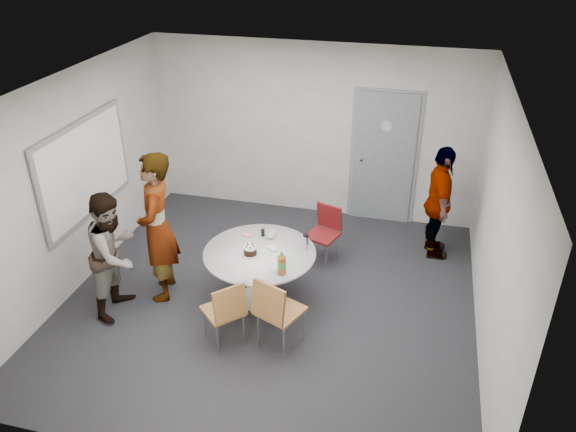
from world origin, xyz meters
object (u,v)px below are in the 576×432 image
(table, at_px, (261,259))
(chair_far, at_px, (325,228))
(whiteboard, at_px, (85,169))
(person_right, at_px, (439,203))
(chair_near_right, at_px, (275,308))
(person_left, at_px, (114,253))
(person_main, at_px, (157,228))
(chair_near_left, at_px, (226,309))
(door, at_px, (384,158))

(table, xyz_separation_m, chair_far, (0.58, 1.13, -0.12))
(whiteboard, relative_size, person_right, 1.17)
(whiteboard, distance_m, chair_near_right, 3.08)
(person_left, bearing_deg, table, -69.77)
(chair_near_right, height_order, person_left, person_left)
(chair_near_right, xyz_separation_m, person_left, (-2.03, 0.26, 0.22))
(chair_far, bearing_deg, chair_near_right, 103.89)
(chair_near_right, bearing_deg, person_main, -178.98)
(chair_near_left, height_order, chair_far, chair_near_left)
(chair_near_right, bearing_deg, door, 99.52)
(table, height_order, chair_far, table)
(whiteboard, bearing_deg, table, -5.48)
(whiteboard, bearing_deg, person_left, -46.73)
(door, bearing_deg, person_main, -132.68)
(chair_near_left, relative_size, chair_far, 1.02)
(door, distance_m, person_main, 3.62)
(person_main, relative_size, person_left, 1.22)
(chair_near_left, xyz_separation_m, chair_far, (0.72, 2.02, -0.01))
(door, xyz_separation_m, chair_far, (-0.62, -1.38, -0.53))
(door, relative_size, table, 1.56)
(person_left, distance_m, person_right, 4.28)
(table, relative_size, chair_far, 1.66)
(chair_near_left, bearing_deg, person_main, 99.71)
(whiteboard, relative_size, chair_near_right, 2.05)
(person_main, bearing_deg, chair_near_left, 39.26)
(door, relative_size, person_right, 1.30)
(chair_near_left, relative_size, person_right, 0.52)
(whiteboard, bearing_deg, person_right, 17.71)
(chair_far, relative_size, person_right, 0.50)
(chair_near_left, bearing_deg, door, 21.82)
(chair_near_right, relative_size, person_main, 0.48)
(chair_far, bearing_deg, person_left, 56.48)
(door, height_order, person_left, door)
(table, relative_size, chair_near_left, 1.62)
(person_main, bearing_deg, door, 120.09)
(person_main, bearing_deg, person_right, 101.16)
(chair_near_left, distance_m, person_right, 3.35)
(table, bearing_deg, chair_near_right, -63.97)
(person_right, bearing_deg, person_main, 109.85)
(door, distance_m, chair_near_right, 3.45)
(chair_near_left, bearing_deg, chair_near_right, -38.98)
(chair_far, distance_m, person_right, 1.58)
(chair_near_left, distance_m, person_left, 1.55)
(chair_near_right, height_order, person_main, person_main)
(whiteboard, distance_m, person_main, 1.27)
(chair_near_left, xyz_separation_m, person_right, (2.18, 2.53, 0.30))
(table, bearing_deg, whiteboard, 174.52)
(whiteboard, xyz_separation_m, person_left, (0.74, -0.78, -0.67))
(table, relative_size, person_main, 0.71)
(whiteboard, distance_m, person_right, 4.67)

